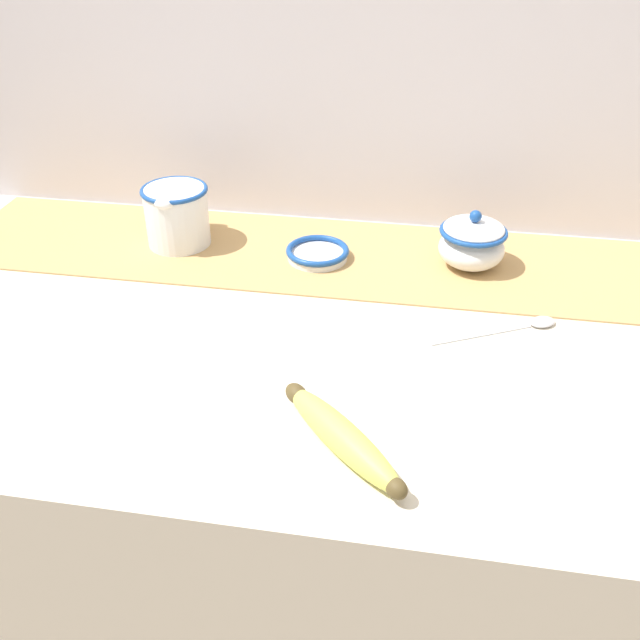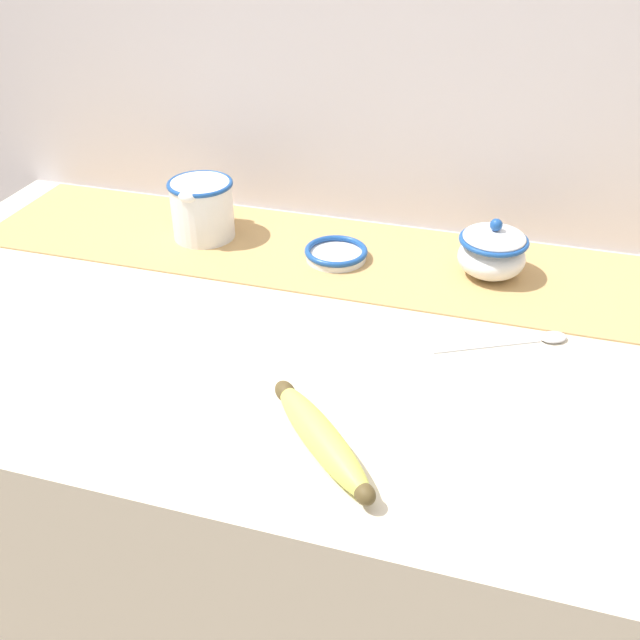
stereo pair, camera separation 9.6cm
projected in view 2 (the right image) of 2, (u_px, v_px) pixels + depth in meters
countertop at (352, 549)px, 1.28m from camera, size 1.59×0.75×0.93m
back_wall at (421, 75)px, 1.19m from camera, size 2.39×0.04×2.40m
table_runner at (392, 262)px, 1.20m from camera, size 1.47×0.28×0.00m
cream_pitcher at (202, 207)px, 1.25m from camera, size 0.11×0.13×0.11m
sugar_bowl at (492, 251)px, 1.14m from camera, size 0.11×0.11×0.10m
small_dish at (336, 253)px, 1.20m from camera, size 0.11×0.11×0.02m
banana at (321, 437)px, 0.82m from camera, size 0.17×0.18×0.04m
spoon at (543, 339)px, 1.01m from camera, size 0.18×0.10×0.01m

